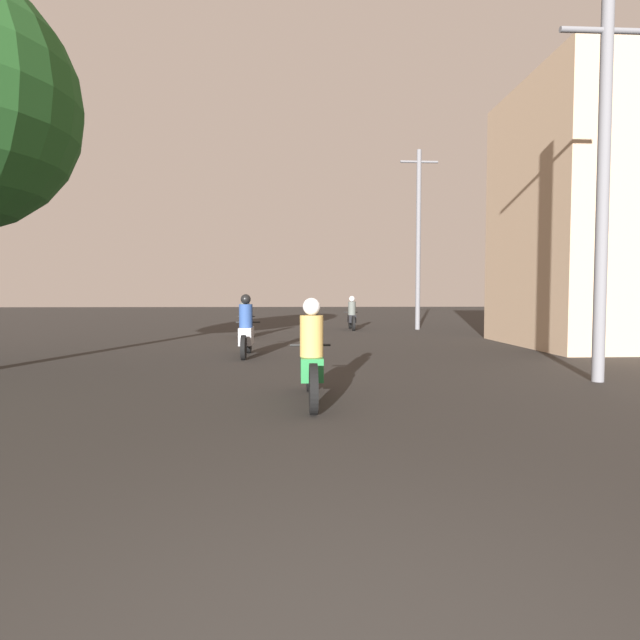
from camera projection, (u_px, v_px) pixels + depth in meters
The scene contains 7 objects.
motorcycle_green at pixel (311, 360), 6.89m from camera, with size 0.60×2.13×1.44m.
motorcycle_silver at pixel (246, 331), 11.98m from camera, with size 0.60×1.92×1.50m.
motorcycle_orange at pixel (245, 321), 17.29m from camera, with size 0.60×1.88×1.45m.
motorcycle_black at pixel (352, 316), 21.22m from camera, with size 0.60×1.86×1.43m.
building_right_near at pixel (596, 215), 14.31m from camera, with size 4.40×5.20×7.52m.
utility_pole_near at pixel (603, 185), 8.34m from camera, with size 1.60×0.20×6.34m.
utility_pole_far at pixel (418, 237), 21.15m from camera, with size 1.60×0.20×7.58m.
Camera 1 is at (-0.22, -1.44, 1.48)m, focal length 28.00 mm.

